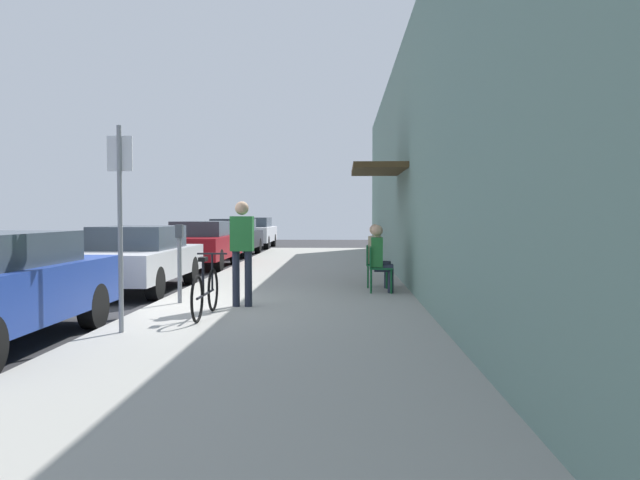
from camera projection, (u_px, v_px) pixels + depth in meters
ground_plane at (144, 315)px, 10.02m from camera, size 60.00×60.00×0.00m
sidewalk_slab at (293, 295)px, 11.93m from camera, size 4.50×32.00×0.12m
building_facade at (420, 155)px, 11.75m from camera, size 1.40×32.00×5.46m
parked_car_1 at (137, 257)px, 13.03m from camera, size 1.80×4.40×1.37m
parked_car_2 at (201, 243)px, 18.91m from camera, size 1.80×4.40×1.41m
parked_car_3 at (233, 237)px, 24.42m from camera, size 1.80×4.40×1.44m
parked_car_4 at (254, 232)px, 30.07m from camera, size 1.80×4.40×1.47m
parking_meter at (179, 257)px, 10.47m from camera, size 0.12×0.10×1.32m
street_sign at (120, 212)px, 7.81m from camera, size 0.32×0.06×2.60m
bicycle_0 at (206, 292)px, 9.07m from camera, size 0.46×1.71×0.90m
cafe_chair_0 at (377, 266)px, 11.91m from camera, size 0.46×0.46×0.87m
seated_patron_0 at (380, 256)px, 11.90m from camera, size 0.44×0.37×1.29m
cafe_chair_1 at (375, 263)px, 12.74m from camera, size 0.52×0.52×0.87m
seated_patron_1 at (378, 253)px, 12.72m from camera, size 0.48×0.43×1.29m
pedestrian_standing at (242, 245)px, 10.05m from camera, size 0.36×0.22×1.70m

